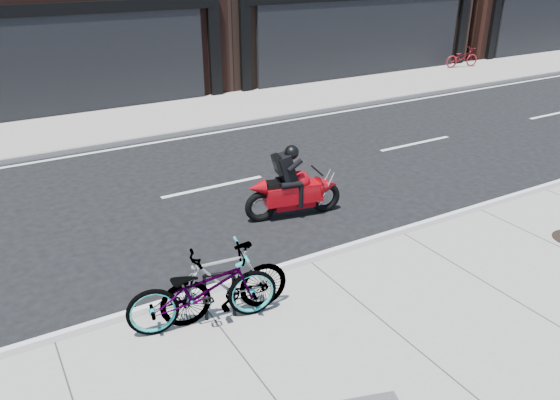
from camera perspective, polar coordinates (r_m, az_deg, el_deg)
ground at (r=10.59m, az=-2.63°, el=-2.32°), size 120.00×120.00×0.00m
sidewalk_near at (r=7.24m, az=17.02°, el=-17.38°), size 60.00×6.00×0.13m
sidewalk_far at (r=17.38m, az=-14.72°, el=7.98°), size 60.00×3.50×0.13m
bike_rack at (r=7.57m, az=-6.34°, el=-9.48°), size 0.42×0.16×0.73m
bicycle_front at (r=7.44m, az=-8.07°, el=-9.26°), size 2.15×1.08×1.08m
bicycle_rear at (r=7.54m, az=-5.77°, el=-8.57°), size 1.87×0.73×1.09m
motorcycle at (r=10.61m, az=1.85°, el=1.34°), size 1.97×0.74×1.48m
bicycle_far at (r=26.00m, az=18.48°, el=13.95°), size 1.66×0.82×0.84m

